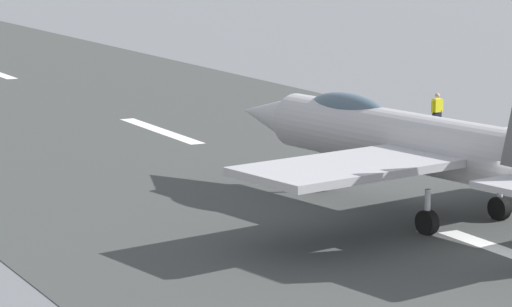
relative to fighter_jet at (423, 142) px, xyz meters
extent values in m
cube|color=white|center=(19.52, 0.53, -2.39)|extent=(8.00, 0.70, 0.00)
cylinder|color=#A6A4A9|center=(-0.04, -0.01, -0.07)|extent=(13.20, 3.99, 1.89)
cone|color=#A6A4A9|center=(7.90, 1.30, -0.07)|extent=(3.24, 2.07, 1.60)
ellipsoid|color=#3F5160|center=(3.60, 0.59, 0.64)|extent=(3.73, 1.67, 1.10)
cube|color=#A6A4A9|center=(-1.70, 3.93, -0.17)|extent=(4.40, 6.89, 0.24)
cylinder|color=silver|center=(4.92, 0.81, -1.71)|extent=(0.18, 0.18, 1.40)
cylinder|color=black|center=(4.92, 0.81, -2.03)|extent=(0.80, 0.42, 0.76)
cylinder|color=silver|center=(-2.07, 1.28, -1.71)|extent=(0.18, 0.18, 1.40)
cylinder|color=black|center=(-2.07, 1.28, -2.03)|extent=(0.80, 0.42, 0.76)
cylinder|color=silver|center=(-1.55, -1.88, -1.71)|extent=(0.18, 0.18, 1.40)
cylinder|color=black|center=(-1.55, -1.88, -2.03)|extent=(0.80, 0.42, 0.76)
cube|color=#1E2338|center=(14.11, -10.81, -1.97)|extent=(0.24, 0.36, 0.88)
cube|color=yellow|center=(14.11, -10.81, -1.32)|extent=(0.34, 0.47, 0.60)
sphere|color=tan|center=(14.11, -10.81, -0.86)|extent=(0.22, 0.22, 0.22)
cylinder|color=yellow|center=(14.15, -11.11, -1.35)|extent=(0.10, 0.10, 0.57)
cylinder|color=yellow|center=(14.07, -10.52, -1.35)|extent=(0.10, 0.10, 0.57)
camera|label=1|loc=(-32.59, 23.33, 6.82)|focal=89.40mm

